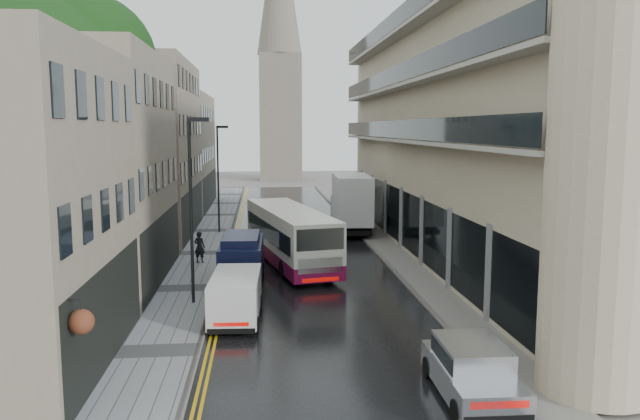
{
  "coord_description": "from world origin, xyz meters",
  "views": [
    {
      "loc": [
        -2.35,
        -9.65,
        7.54
      ],
      "look_at": [
        0.26,
        18.0,
        3.87
      ],
      "focal_mm": 35.0,
      "sensor_mm": 36.0,
      "label": 1
    }
  ],
  "objects": [
    {
      "name": "road",
      "position": [
        0.0,
        27.5,
        0.01
      ],
      "size": [
        9.0,
        85.0,
        0.02
      ],
      "primitive_type": "cube",
      "color": "black",
      "rests_on": "ground"
    },
    {
      "name": "left_sidewalk",
      "position": [
        -5.85,
        27.5,
        0.06
      ],
      "size": [
        2.7,
        85.0,
        0.12
      ],
      "primitive_type": "cube",
      "color": "gray",
      "rests_on": "ground"
    },
    {
      "name": "right_sidewalk",
      "position": [
        5.4,
        27.5,
        0.06
      ],
      "size": [
        1.8,
        85.0,
        0.12
      ],
      "primitive_type": "cube",
      "color": "slate",
      "rests_on": "ground"
    },
    {
      "name": "old_shop_row",
      "position": [
        -9.45,
        30.0,
        6.0
      ],
      "size": [
        4.5,
        56.0,
        12.0
      ],
      "primitive_type": null,
      "color": "gray",
      "rests_on": "ground"
    },
    {
      "name": "modern_block",
      "position": [
        10.3,
        26.0,
        7.0
      ],
      "size": [
        8.0,
        40.0,
        14.0
      ],
      "primitive_type": null,
      "color": "#C6B193",
      "rests_on": "ground"
    },
    {
      "name": "church_spire",
      "position": [
        0.5,
        82.0,
        20.0
      ],
      "size": [
        6.4,
        6.4,
        40.0
      ],
      "primitive_type": null,
      "color": "#72685A",
      "rests_on": "ground"
    },
    {
      "name": "tree_near",
      "position": [
        -12.5,
        20.0,
        6.95
      ],
      "size": [
        10.56,
        10.56,
        13.89
      ],
      "primitive_type": null,
      "color": "black",
      "rests_on": "ground"
    },
    {
      "name": "tree_far",
      "position": [
        -12.2,
        33.0,
        6.23
      ],
      "size": [
        9.24,
        9.24,
        12.46
      ],
      "primitive_type": null,
      "color": "black",
      "rests_on": "ground"
    },
    {
      "name": "cream_bus",
      "position": [
        -1.32,
        21.0,
        1.57
      ],
      "size": [
        4.87,
        11.64,
        3.09
      ],
      "primitive_type": null,
      "rotation": [
        0.0,
        0.0,
        0.21
      ],
      "color": "white",
      "rests_on": "road"
    },
    {
      "name": "white_lorry",
      "position": [
        2.88,
        32.78,
        2.13
      ],
      "size": [
        2.72,
        8.12,
        4.22
      ],
      "primitive_type": null,
      "rotation": [
        0.0,
        0.0,
        -0.04
      ],
      "color": "white",
      "rests_on": "road"
    },
    {
      "name": "silver_hatchback",
      "position": [
        2.58,
        5.09,
        0.82
      ],
      "size": [
        1.96,
        4.33,
        1.61
      ],
      "primitive_type": null,
      "rotation": [
        0.0,
        0.0,
        -0.02
      ],
      "color": "#B9B9BE",
      "rests_on": "road"
    },
    {
      "name": "white_van",
      "position": [
        -4.3,
        12.79,
        0.98
      ],
      "size": [
        2.0,
        4.31,
        1.91
      ],
      "primitive_type": null,
      "rotation": [
        0.0,
        0.0,
        -0.04
      ],
      "color": "silver",
      "rests_on": "road"
    },
    {
      "name": "navy_van",
      "position": [
        -4.3,
        18.65,
        1.28
      ],
      "size": [
        2.12,
        4.99,
        2.52
      ],
      "primitive_type": null,
      "rotation": [
        0.0,
        0.0,
        -0.03
      ],
      "color": "black",
      "rests_on": "road"
    },
    {
      "name": "pedestrian",
      "position": [
        -5.81,
        24.75,
        0.99
      ],
      "size": [
        0.74,
        0.62,
        1.75
      ],
      "primitive_type": "imported",
      "rotation": [
        0.0,
        0.0,
        2.77
      ],
      "color": "black",
      "rests_on": "left_sidewalk"
    },
    {
      "name": "lamp_post_near",
      "position": [
        -5.31,
        16.71,
        4.03
      ],
      "size": [
        0.9,
        0.46,
        7.82
      ],
      "primitive_type": null,
      "rotation": [
        0.0,
        0.0,
        0.31
      ],
      "color": "black",
      "rests_on": "left_sidewalk"
    },
    {
      "name": "lamp_post_far",
      "position": [
        -5.4,
        34.92,
        3.89
      ],
      "size": [
        0.87,
        0.41,
        7.54
      ],
      "primitive_type": null,
      "rotation": [
        0.0,
        0.0,
        -0.27
      ],
      "color": "black",
      "rests_on": "left_sidewalk"
    }
  ]
}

